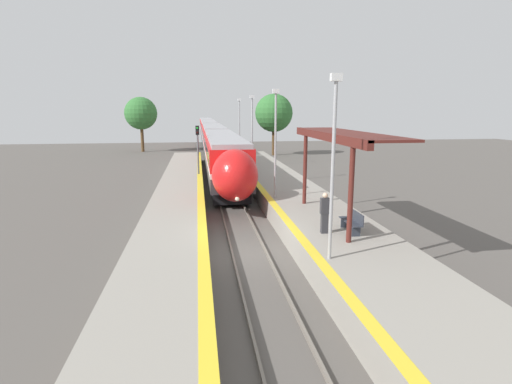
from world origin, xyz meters
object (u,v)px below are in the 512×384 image
object	(u,v)px
person_waiting	(325,212)
lamppost_farthest	(239,125)
platform_bench	(353,221)
railway_signal	(198,150)
train	(211,135)
lamppost_far	(252,129)
lamppost_mid	(275,137)
lamppost_near	(333,158)

from	to	relation	value
person_waiting	lamppost_farthest	distance (m)	26.67
platform_bench	railway_signal	size ratio (longest dim) A/B	0.34
train	lamppost_far	distance (m)	29.08
train	lamppost_mid	world-z (taller)	lamppost_mid
platform_bench	person_waiting	xyz separation A→B (m)	(-1.21, -0.01, 0.41)
person_waiting	lamppost_near	world-z (taller)	lamppost_near
train	railway_signal	size ratio (longest dim) A/B	16.80
person_waiting	lamppost_near	size ratio (longest dim) A/B	0.28
platform_bench	lamppost_far	size ratio (longest dim) A/B	0.27
lamppost_near	lamppost_mid	size ratio (longest dim) A/B	1.00
platform_bench	lamppost_near	size ratio (longest dim) A/B	0.27
person_waiting	lamppost_far	world-z (taller)	lamppost_far
train	lamppost_mid	distance (m)	38.81
platform_bench	lamppost_far	distance (m)	17.12
lamppost_far	lamppost_farthest	xyz separation A→B (m)	(0.00, 9.78, 0.00)
lamppost_far	lamppost_farthest	world-z (taller)	same
train	platform_bench	bearing A→B (deg)	-84.70
lamppost_near	lamppost_far	world-z (taller)	same
lamppost_near	lamppost_mid	bearing A→B (deg)	90.00
person_waiting	lamppost_far	size ratio (longest dim) A/B	0.28
railway_signal	lamppost_farthest	size ratio (longest dim) A/B	0.79
person_waiting	lamppost_far	bearing A→B (deg)	92.43
lamppost_near	lamppost_far	bearing A→B (deg)	90.00
lamppost_farthest	train	bearing A→B (deg)	96.90
platform_bench	lamppost_farthest	bearing A→B (deg)	94.14
train	lamppost_farthest	world-z (taller)	lamppost_farthest
train	railway_signal	world-z (taller)	railway_signal
railway_signal	train	bearing A→B (deg)	86.06
platform_bench	lamppost_farthest	size ratio (longest dim) A/B	0.27
platform_bench	lamppost_mid	size ratio (longest dim) A/B	0.27
lamppost_farthest	lamppost_far	bearing A→B (deg)	-90.00
platform_bench	railway_signal	distance (m)	17.46
railway_signal	lamppost_far	bearing A→B (deg)	6.82
lamppost_mid	lamppost_farthest	bearing A→B (deg)	90.00
train	lamppost_near	bearing A→B (deg)	-87.27
lamppost_mid	platform_bench	bearing A→B (deg)	-74.59
lamppost_far	railway_signal	bearing A→B (deg)	-173.18
railway_signal	lamppost_farthest	distance (m)	11.28
lamppost_far	lamppost_farthest	distance (m)	9.78
railway_signal	lamppost_mid	size ratio (longest dim) A/B	0.79
platform_bench	lamppost_farthest	world-z (taller)	lamppost_farthest
platform_bench	railway_signal	xyz separation A→B (m)	(-6.26, 16.24, 1.40)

